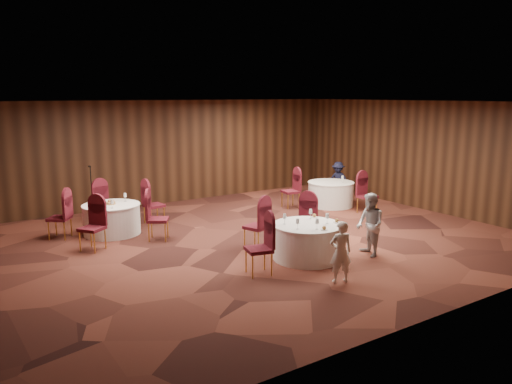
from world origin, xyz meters
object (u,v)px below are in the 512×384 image
table_right (331,194)px  man_c (338,180)px  woman_a (341,252)px  mic_stand (93,208)px  table_main (307,241)px  woman_b (370,225)px  table_left (112,219)px

table_right → man_c: (1.01, 0.79, 0.22)m
table_right → woman_a: 6.42m
mic_stand → woman_a: mic_stand is taller
table_main → mic_stand: 6.03m
table_right → mic_stand: size_ratio=0.90×
man_c → table_right: bearing=-79.0°
table_main → table_right: (3.80, 3.53, 0.00)m
woman_a → table_right: bearing=-110.0°
mic_stand → woman_a: 7.12m
mic_stand → woman_b: bearing=-54.4°
mic_stand → man_c: 7.82m
table_main → man_c: size_ratio=1.21×
table_left → woman_a: 6.01m
table_main → woman_a: size_ratio=1.26×
table_main → table_left: size_ratio=1.04×
table_left → woman_a: (2.46, -5.48, 0.20)m
table_left → mic_stand: size_ratio=0.88×
mic_stand → man_c: size_ratio=1.31×
man_c → woman_b: bearing=-63.0°
table_left → woman_b: woman_b is taller
woman_b → man_c: (3.58, 4.88, -0.07)m
woman_a → table_left: bearing=-45.6°
table_left → woman_a: bearing=-65.8°
table_main → table_right: same height
table_right → mic_stand: (-6.74, 1.73, 0.08)m
woman_a → woman_b: (1.57, 0.80, 0.10)m
table_right → mic_stand: 6.96m
table_left → man_c: bearing=1.6°
table_left → table_right: (6.61, -0.58, 0.00)m
table_main → man_c: man_c is taller
man_c → table_main: bearing=-74.9°
mic_stand → woman_b: (4.17, -5.83, 0.22)m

